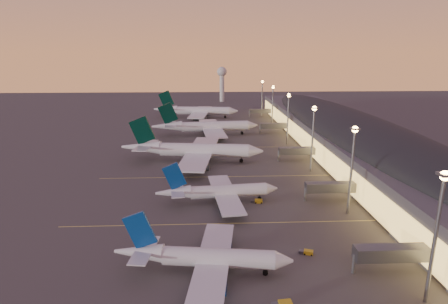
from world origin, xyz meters
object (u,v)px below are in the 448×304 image
airliner_narrow_north (218,192)px  baggage_tug_b (366,257)px  airliner_wide_near (192,150)px  baggage_tug_c (257,201)px  airliner_wide_far (196,111)px  radar_tower (222,78)px  airliner_wide_mid (206,127)px  baggage_tug_d (307,252)px  airliner_narrow_south (203,257)px

airliner_narrow_north → baggage_tug_b: airliner_narrow_north is taller
airliner_wide_near → baggage_tug_c: 52.00m
airliner_wide_far → radar_tower: size_ratio=1.87×
airliner_wide_near → radar_tower: bearing=91.3°
radar_tower → baggage_tug_b: size_ratio=9.08×
airliner_wide_mid → airliner_wide_far: 59.98m
baggage_tug_d → airliner_wide_near: bearing=130.9°
airliner_wide_mid → airliner_wide_far: airliner_wide_far is taller
airliner_narrow_south → airliner_wide_mid: airliner_wide_mid is taller
airliner_wide_far → baggage_tug_d: airliner_wide_far is taller
airliner_narrow_south → baggage_tug_b: bearing=13.0°
airliner_wide_mid → radar_tower: (15.33, 151.35, 16.93)m
airliner_narrow_south → baggage_tug_c: bearing=73.5°
airliner_narrow_south → airliner_wide_near: 84.63m
baggage_tug_c → airliner_narrow_north: bearing=-177.5°
baggage_tug_b → airliner_wide_far: bearing=63.5°
airliner_narrow_north → baggage_tug_b: 47.73m
baggage_tug_b → radar_tower: bearing=55.0°
airliner_narrow_north → baggage_tug_d: 37.63m
baggage_tug_c → baggage_tug_d: bearing=-70.2°
radar_tower → baggage_tug_c: bearing=-89.8°
airliner_narrow_north → airliner_wide_mid: size_ratio=0.64×
baggage_tug_c → baggage_tug_d: 32.04m
airliner_wide_mid → airliner_wide_far: size_ratio=0.99×
airliner_narrow_south → airliner_narrow_north: 38.58m
baggage_tug_c → airliner_narrow_south: bearing=-107.5°
airliner_wide_far → baggage_tug_c: bearing=-75.3°
baggage_tug_b → baggage_tug_c: baggage_tug_c is taller
airliner_narrow_north → baggage_tug_c: bearing=-10.0°
airliner_wide_near → baggage_tug_c: size_ratio=16.31×
airliner_narrow_north → baggage_tug_d: size_ratio=11.21×
airliner_wide_far → airliner_wide_mid: bearing=-76.8°
airliner_narrow_south → radar_tower: bearing=94.2°
airliner_wide_mid → airliner_narrow_north: bearing=-92.9°
airliner_narrow_north → airliner_wide_near: (-9.80, 46.12, 1.50)m
airliner_narrow_south → baggage_tug_d: (24.05, 6.37, -3.09)m
airliner_wide_mid → baggage_tug_b: airliner_wide_mid is taller
airliner_narrow_north → baggage_tug_b: (32.65, -34.68, -3.06)m
baggage_tug_b → baggage_tug_c: 39.59m
airliner_narrow_north → baggage_tug_b: size_ratio=10.72×
airliner_narrow_south → airliner_wide_near: airliner_wide_near is taller
radar_tower → baggage_tug_c: (0.71, -250.73, -21.38)m
airliner_narrow_south → airliner_wide_far: (-6.64, 196.45, 1.49)m
radar_tower → baggage_tug_c: radar_tower is taller
baggage_tug_b → baggage_tug_d: size_ratio=1.05×
airliner_wide_far → radar_tower: radar_tower is taller
baggage_tug_d → airliner_wide_far: bearing=119.4°
radar_tower → baggage_tug_d: radar_tower is taller
airliner_narrow_south → baggage_tug_c: size_ratio=10.18×
airliner_wide_mid → baggage_tug_c: (16.04, -99.38, -4.45)m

